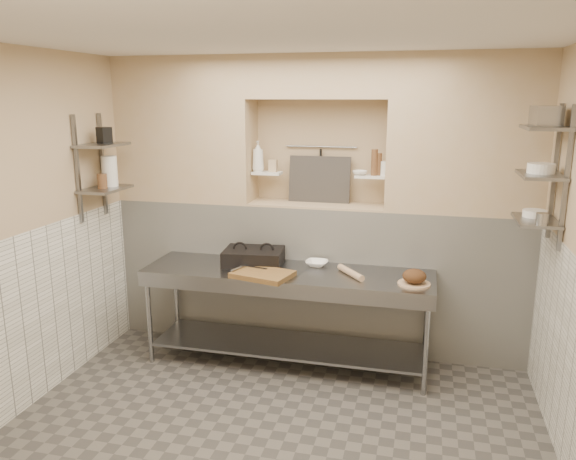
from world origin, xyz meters
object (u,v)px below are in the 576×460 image
(mixing_bowl, at_px, (317,263))
(bowl_alcove, at_px, (360,173))
(cutting_board, at_px, (263,274))
(jug_left, at_px, (110,171))
(bottle_soap, at_px, (258,156))
(panini_press, at_px, (254,257))
(bread_loaf, at_px, (414,276))
(prep_table, at_px, (287,298))
(rolling_pin, at_px, (351,273))

(mixing_bowl, xyz_separation_m, bowl_alcove, (0.34, 0.32, 0.81))
(cutting_board, distance_m, jug_left, 1.73)
(mixing_bowl, bearing_deg, bottle_soap, 153.01)
(panini_press, distance_m, bowl_alcove, 1.26)
(mixing_bowl, xyz_separation_m, bread_loaf, (0.89, -0.33, 0.05))
(bowl_alcove, bearing_deg, cutting_board, -134.59)
(cutting_board, distance_m, bottle_soap, 1.24)
(bottle_soap, bearing_deg, cutting_board, -71.08)
(bread_loaf, bearing_deg, bottle_soap, 156.82)
(mixing_bowl, relative_size, bread_loaf, 1.04)
(bowl_alcove, bearing_deg, mixing_bowl, -136.69)
(prep_table, xyz_separation_m, rolling_pin, (0.57, 0.01, 0.29))
(cutting_board, xyz_separation_m, jug_left, (-1.51, 0.16, 0.83))
(panini_press, distance_m, bread_loaf, 1.48)
(prep_table, height_order, bowl_alcove, bowl_alcove)
(bread_loaf, height_order, bowl_alcove, bowl_alcove)
(bowl_alcove, bearing_deg, rolling_pin, -89.24)
(panini_press, distance_m, rolling_pin, 0.93)
(cutting_board, bearing_deg, bread_loaf, 4.42)
(bottle_soap, distance_m, bowl_alcove, 1.00)
(bread_loaf, bearing_deg, rolling_pin, 168.26)
(cutting_board, xyz_separation_m, rolling_pin, (0.74, 0.21, 0.01))
(bread_loaf, xyz_separation_m, bottle_soap, (-1.54, 0.66, 0.89))
(mixing_bowl, xyz_separation_m, bottle_soap, (-0.66, 0.33, 0.94))
(cutting_board, bearing_deg, jug_left, 173.83)
(panini_press, xyz_separation_m, bottle_soap, (-0.08, 0.43, 0.89))
(bread_loaf, distance_m, jug_left, 2.90)
(panini_press, height_order, mixing_bowl, panini_press)
(mixing_bowl, bearing_deg, bread_loaf, -20.22)
(cutting_board, relative_size, jug_left, 1.76)
(cutting_board, distance_m, rolling_pin, 0.77)
(bottle_soap, relative_size, bowl_alcove, 2.18)
(bowl_alcove, distance_m, jug_left, 2.32)
(bottle_soap, bearing_deg, bread_loaf, -23.18)
(panini_press, height_order, jug_left, jug_left)
(prep_table, bearing_deg, mixing_bowl, 44.16)
(mixing_bowl, relative_size, bowl_alcove, 1.51)
(rolling_pin, relative_size, bowl_alcove, 2.77)
(bottle_soap, bearing_deg, rolling_pin, -28.74)
(rolling_pin, height_order, bread_loaf, bread_loaf)
(rolling_pin, bearing_deg, jug_left, -178.76)
(jug_left, bearing_deg, bowl_alcove, 14.44)
(cutting_board, bearing_deg, panini_press, 119.22)
(rolling_pin, height_order, jug_left, jug_left)
(panini_press, xyz_separation_m, mixing_bowl, (0.58, 0.10, -0.05))
(panini_press, distance_m, cutting_board, 0.38)
(bowl_alcove, bearing_deg, bread_loaf, -49.36)
(rolling_pin, distance_m, jug_left, 2.40)
(rolling_pin, bearing_deg, prep_table, -179.14)
(prep_table, relative_size, bottle_soap, 8.77)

